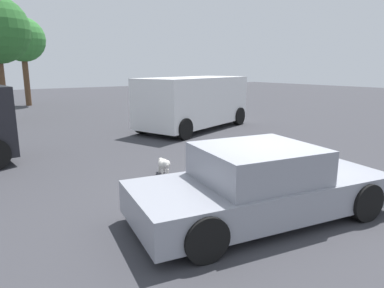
% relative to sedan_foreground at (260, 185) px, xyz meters
% --- Properties ---
extents(ground_plane, '(80.00, 80.00, 0.00)m').
position_rel_sedan_foreground_xyz_m(ground_plane, '(0.43, 0.27, -0.57)').
color(ground_plane, '#38383D').
extents(sedan_foreground, '(4.59, 2.50, 1.23)m').
position_rel_sedan_foreground_xyz_m(sedan_foreground, '(0.00, 0.00, 0.00)').
color(sedan_foreground, gray).
rests_on(sedan_foreground, ground_plane).
extents(dog, '(0.34, 0.65, 0.41)m').
position_rel_sedan_foreground_xyz_m(dog, '(-0.10, 2.96, -0.31)').
color(dog, white).
rests_on(dog, ground_plane).
extents(van_white, '(5.60, 3.69, 2.09)m').
position_rel_sedan_foreground_xyz_m(van_white, '(4.11, 7.66, 0.57)').
color(van_white, white).
rests_on(van_white, ground_plane).
extents(tree_back_right, '(2.81, 2.81, 5.64)m').
position_rel_sedan_foreground_xyz_m(tree_back_right, '(0.32, 21.26, 3.62)').
color(tree_back_right, brown).
rests_on(tree_back_right, ground_plane).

